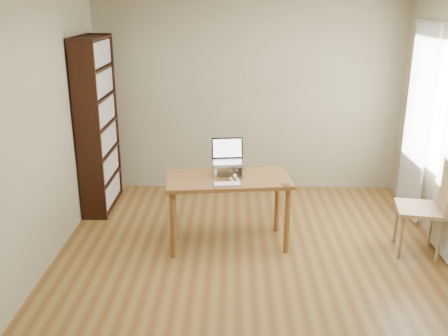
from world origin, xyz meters
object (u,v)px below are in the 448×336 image
laptop (229,156)px  chair (428,203)px  desk (228,187)px  keyboard (227,184)px  cat (231,169)px  bookshelf (98,125)px

laptop → chair: laptop is taller
desk → keyboard: keyboard is taller
laptop → cat: (0.03, -0.03, -0.13)m
keyboard → cat: (0.04, 0.33, 0.05)m
bookshelf → cat: 1.87m
desk → cat: 0.20m
bookshelf → chair: size_ratio=2.07×
desk → chair: 2.03m
laptop → keyboard: size_ratio=1.19×
bookshelf → laptop: bearing=-28.5°
laptop → chair: size_ratio=0.35×
cat → chair: chair is taller
desk → cat: cat is taller
chair → desk: bearing=-174.4°
desk → chair: chair is taller
bookshelf → chair: (3.61, -1.16, -0.50)m
cat → keyboard: bearing=-109.1°
desk → chair: size_ratio=1.32×
keyboard → bookshelf: bearing=134.5°
laptop → desk: bearing=-96.3°
keyboard → cat: cat is taller
bookshelf → laptop: 1.82m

